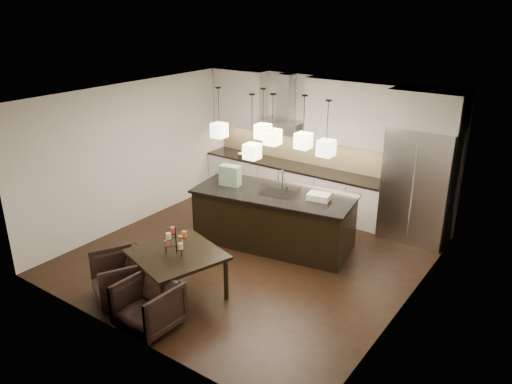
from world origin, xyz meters
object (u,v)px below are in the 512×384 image
Objects in this scene: refrigerator at (419,185)px; island_body at (274,219)px; dining_table at (178,274)px; armchair_right at (148,306)px; armchair_left at (121,277)px.

refrigerator is 2.72m from island_body.
island_body reaches higher than dining_table.
island_body is 3.62× the size of armchair_right.
refrigerator is 0.77× the size of island_body.
armchair_left reaches higher than dining_table.
dining_table is 1.57× the size of armchair_right.
island_body is at bearing 101.39° from dining_table.
island_body is 3.10m from armchair_right.
armchair_right is (0.00, -3.10, -0.14)m from island_body.
armchair_left is (-0.64, -0.56, 0.00)m from dining_table.
refrigerator is 1.79× the size of dining_table.
armchair_right is at bearing -112.69° from refrigerator.
refrigerator is 4.65m from dining_table.
armchair_left is (-0.87, -2.83, -0.13)m from island_body.
armchair_right is (0.23, -0.83, -0.01)m from dining_table.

